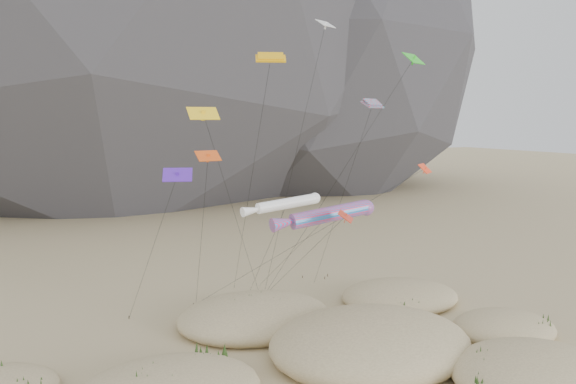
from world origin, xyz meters
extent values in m
ellipsoid|color=black|center=(56.00, 110.00, 38.00)|extent=(130.55, 126.41, 100.00)
ellipsoid|color=#CCB789|center=(11.71, -4.23, 0.74)|extent=(12.01, 10.21, 3.31)
ellipsoid|color=#CCB789|center=(4.23, 4.74, 0.97)|extent=(16.48, 14.01, 4.33)
ellipsoid|color=#CCB789|center=(17.04, 3.23, 0.57)|extent=(9.20, 7.82, 2.53)
ellipsoid|color=#CCB789|center=(-1.27, 15.02, 0.71)|extent=(14.18, 12.06, 3.17)
ellipsoid|color=#CCB789|center=(14.45, 14.32, 0.57)|extent=(12.30, 10.45, 2.52)
ellipsoid|color=black|center=(9.61, -2.98, 1.00)|extent=(3.03, 2.59, 0.91)
ellipsoid|color=black|center=(-8.01, 7.93, 0.70)|extent=(2.28, 1.95, 0.68)
ellipsoid|color=black|center=(4.03, 3.69, 1.10)|extent=(3.48, 2.98, 1.04)
ellipsoid|color=black|center=(5.18, 6.80, 1.00)|extent=(2.56, 2.19, 0.77)
ellipsoid|color=black|center=(1.11, 0.78, 0.90)|extent=(2.72, 2.33, 0.82)
ellipsoid|color=black|center=(19.49, 1.24, 0.60)|extent=(1.99, 1.70, 0.60)
ellipsoid|color=black|center=(-1.01, 15.66, 1.00)|extent=(3.51, 3.01, 1.05)
ellipsoid|color=black|center=(-1.13, 14.68, 0.90)|extent=(2.42, 2.07, 0.73)
ellipsoid|color=black|center=(12.74, 15.15, 0.70)|extent=(2.61, 2.23, 0.78)
ellipsoid|color=black|center=(12.71, 10.88, 0.60)|extent=(1.84, 1.58, 0.55)
cylinder|color=#3F2D1E|center=(-5.03, 20.86, 0.15)|extent=(0.08, 0.08, 0.30)
cylinder|color=#3F2D1E|center=(2.66, 21.91, 0.15)|extent=(0.08, 0.08, 0.30)
cylinder|color=#3F2D1E|center=(2.12, 21.41, 0.15)|extent=(0.08, 0.08, 0.30)
cylinder|color=#3F2D1E|center=(9.52, 26.22, 0.15)|extent=(0.08, 0.08, 0.30)
cylinder|color=#3F2D1E|center=(11.64, 24.67, 0.15)|extent=(0.08, 0.08, 0.30)
cylinder|color=#3F2D1E|center=(-4.78, 22.32, 0.15)|extent=(0.08, 0.08, 0.30)
cylinder|color=#3F2D1E|center=(12.47, 25.45, 0.15)|extent=(0.08, 0.08, 0.30)
cylinder|color=#3F2D1E|center=(-11.24, 21.43, 0.15)|extent=(0.08, 0.08, 0.30)
cylinder|color=#FF1A4B|center=(1.65, 6.73, 11.16)|extent=(6.70, 1.24, 1.89)
sphere|color=#FF1A4B|center=(4.95, 6.72, 11.42)|extent=(1.27, 1.27, 1.27)
cone|color=#FF1A4B|center=(-1.98, 6.74, 10.83)|extent=(2.74, 1.10, 1.36)
cylinder|color=black|center=(2.69, 16.19, 5.58)|extent=(2.10, 18.93, 11.18)
cylinder|color=white|center=(0.38, 11.69, 11.41)|extent=(5.81, 1.55, 1.31)
sphere|color=white|center=(3.22, 12.01, 11.64)|extent=(0.96, 0.96, 0.96)
cone|color=white|center=(-2.73, 11.33, 11.12)|extent=(2.41, 1.08, 0.98)
cylinder|color=black|center=(0.53, 16.76, 5.70)|extent=(0.31, 10.16, 11.43)
cube|color=#DE9C0B|center=(-1.17, 11.53, 23.24)|extent=(2.59, 1.78, 0.72)
cube|color=#DE9C0B|center=(-1.17, 11.53, 23.43)|extent=(2.18, 1.45, 0.70)
cylinder|color=black|center=(-0.08, 18.86, 11.62)|extent=(2.19, 14.67, 23.26)
cube|color=red|center=(10.23, 13.70, 19.78)|extent=(2.69, 1.87, 0.68)
cube|color=red|center=(10.23, 13.70, 20.00)|extent=(2.27, 1.53, 0.68)
cylinder|color=black|center=(10.00, 18.78, 9.89)|extent=(0.48, 10.19, 19.79)
cube|color=#4B1EAF|center=(-8.65, 12.73, 14.14)|extent=(2.48, 1.75, 1.01)
cube|color=#4B1EAF|center=(-8.65, 12.73, 13.99)|extent=(0.38, 0.43, 0.74)
cylinder|color=black|center=(-9.94, 17.08, 7.09)|extent=(2.62, 8.72, 14.10)
cube|color=red|center=(1.51, 4.30, 11.38)|extent=(1.97, 2.13, 0.72)
cube|color=red|center=(1.51, 4.30, 11.23)|extent=(0.31, 0.31, 0.66)
cylinder|color=black|center=(2.08, 13.11, 5.72)|extent=(1.18, 17.63, 11.35)
cube|color=#FD320D|center=(13.96, 10.49, 13.92)|extent=(2.04, 1.81, 0.84)
cube|color=#FD320D|center=(13.96, 10.49, 13.77)|extent=(0.36, 0.38, 0.62)
cylinder|color=black|center=(4.59, 16.40, 6.98)|extent=(18.76, 11.86, 13.89)
cube|color=silver|center=(5.89, 15.03, 26.97)|extent=(2.16, 1.74, 0.68)
cube|color=silver|center=(5.89, 15.03, 26.82)|extent=(0.29, 0.26, 0.66)
cylinder|color=black|center=(4.27, 18.47, 13.51)|extent=(3.26, 6.91, 26.92)
cube|color=green|center=(13.51, 12.00, 23.96)|extent=(2.75, 2.11, 1.04)
cube|color=green|center=(13.51, 12.00, 23.81)|extent=(0.41, 0.44, 0.83)
cylinder|color=black|center=(8.09, 16.96, 12.01)|extent=(10.89, 9.94, 23.93)
cube|color=yellow|center=(-7.35, 10.00, 18.86)|extent=(2.29, 1.14, 0.95)
cube|color=yellow|center=(-7.35, 10.00, 18.71)|extent=(0.28, 0.32, 0.76)
cylinder|color=black|center=(-2.61, 15.70, 9.46)|extent=(9.50, 11.44, 18.83)
cube|color=#CB4713|center=(-8.23, 6.36, 15.97)|extent=(1.76, 1.04, 0.69)
cube|color=#CB4713|center=(-8.23, 6.36, 15.82)|extent=(0.23, 0.25, 0.56)
cylinder|color=black|center=(-6.63, 13.61, 8.01)|extent=(3.22, 14.52, 15.94)
camera|label=1|loc=(-20.22, -30.08, 18.46)|focal=35.00mm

